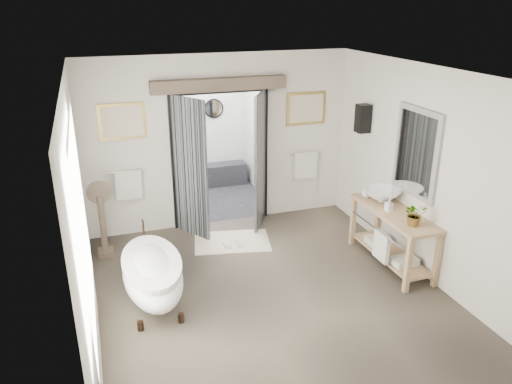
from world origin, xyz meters
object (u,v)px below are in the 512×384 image
at_px(clawfoot_tub, 152,274).
at_px(basin, 382,195).
at_px(vanity, 392,233).
at_px(rug, 232,242).

xyz_separation_m(clawfoot_tub, basin, (3.48, 0.25, 0.55)).
relative_size(vanity, basin, 2.89).
height_order(vanity, basin, basin).
relative_size(rug, basin, 2.16).
bearing_deg(vanity, clawfoot_tub, 177.42).
relative_size(clawfoot_tub, vanity, 1.04).
bearing_deg(clawfoot_tub, vanity, -2.58).
bearing_deg(rug, vanity, -35.55).
distance_m(clawfoot_tub, basin, 3.53).
bearing_deg(basin, clawfoot_tub, -169.70).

